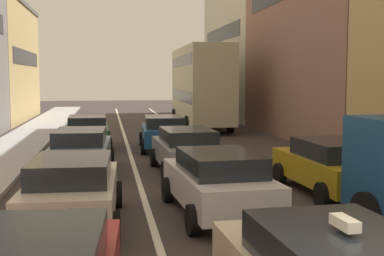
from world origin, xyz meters
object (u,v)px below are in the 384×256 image
object	(u,v)px
sedan_centre_lane_second	(218,181)
sedan_right_lane_behind_truck	(332,165)
sedan_left_lane_fourth	(88,131)
coupe_centre_lane_fourth	(163,132)
sedan_left_lane_third	(81,150)
wagon_left_lane_second	(72,189)
hatchback_centre_lane_third	(187,149)
bus_mid_queue_primary	(201,83)

from	to	relation	value
sedan_centre_lane_second	sedan_right_lane_behind_truck	bearing A→B (deg)	-68.42
sedan_centre_lane_second	sedan_left_lane_fourth	xyz separation A→B (m)	(-3.37, 11.93, 0.00)
sedan_centre_lane_second	coupe_centre_lane_fourth	world-z (taller)	same
sedan_centre_lane_second	coupe_centre_lane_fourth	bearing A→B (deg)	-3.17
sedan_centre_lane_second	sedan_left_lane_third	bearing A→B (deg)	26.56
sedan_left_lane_fourth	sedan_centre_lane_second	bearing A→B (deg)	-165.32
wagon_left_lane_second	sedan_right_lane_behind_truck	world-z (taller)	same
hatchback_centre_lane_third	bus_mid_queue_primary	bearing A→B (deg)	-13.97
sedan_right_lane_behind_truck	coupe_centre_lane_fourth	bearing A→B (deg)	18.53
sedan_centre_lane_second	wagon_left_lane_second	size ratio (longest dim) A/B	1.01
coupe_centre_lane_fourth	sedan_centre_lane_second	bearing A→B (deg)	-177.33
coupe_centre_lane_fourth	sedan_right_lane_behind_truck	world-z (taller)	same
sedan_left_lane_third	bus_mid_queue_primary	distance (m)	16.65
hatchback_centre_lane_third	bus_mid_queue_primary	world-z (taller)	bus_mid_queue_primary
sedan_left_lane_fourth	sedan_right_lane_behind_truck	size ratio (longest dim) A/B	0.99
sedan_centre_lane_second	bus_mid_queue_primary	bearing A→B (deg)	-12.62
wagon_left_lane_second	bus_mid_queue_primary	bearing A→B (deg)	-14.99
sedan_left_lane_fourth	sedan_right_lane_behind_truck	bearing A→B (deg)	-147.30
bus_mid_queue_primary	sedan_left_lane_fourth	bearing A→B (deg)	144.39
sedan_left_lane_fourth	sedan_right_lane_behind_truck	xyz separation A→B (m)	(6.89, -10.29, 0.00)
hatchback_centre_lane_third	sedan_right_lane_behind_truck	xyz separation A→B (m)	(3.42, -3.80, 0.00)
coupe_centre_lane_fourth	sedan_right_lane_behind_truck	distance (m)	10.23
wagon_left_lane_second	sedan_right_lane_behind_truck	xyz separation A→B (m)	(6.78, 1.99, 0.00)
sedan_right_lane_behind_truck	wagon_left_lane_second	bearing A→B (deg)	104.40
coupe_centre_lane_fourth	sedan_left_lane_fourth	size ratio (longest dim) A/B	1.01
sedan_left_lane_third	wagon_left_lane_second	bearing A→B (deg)	-176.39
wagon_left_lane_second	sedan_centre_lane_second	bearing A→B (deg)	-81.69
bus_mid_queue_primary	coupe_centre_lane_fourth	bearing A→B (deg)	161.78
wagon_left_lane_second	sedan_left_lane_third	size ratio (longest dim) A/B	1.00
sedan_left_lane_third	sedan_right_lane_behind_truck	distance (m)	8.07
coupe_centre_lane_fourth	hatchback_centre_lane_third	bearing A→B (deg)	-176.07
sedan_right_lane_behind_truck	bus_mid_queue_primary	distance (m)	19.39
sedan_centre_lane_second	wagon_left_lane_second	bearing A→B (deg)	92.50
sedan_left_lane_third	coupe_centre_lane_fourth	size ratio (longest dim) A/B	1.00
wagon_left_lane_second	hatchback_centre_lane_third	bearing A→B (deg)	-27.82
sedan_left_lane_fourth	wagon_left_lane_second	bearing A→B (deg)	179.41
coupe_centre_lane_fourth	sedan_left_lane_fourth	bearing A→B (deg)	80.27
sedan_left_lane_third	sedan_left_lane_fourth	world-z (taller)	same
sedan_centre_lane_second	coupe_centre_lane_fourth	size ratio (longest dim) A/B	1.01
bus_mid_queue_primary	sedan_left_lane_third	bearing A→B (deg)	157.14
hatchback_centre_lane_third	sedan_right_lane_behind_truck	distance (m)	5.11
hatchback_centre_lane_third	sedan_right_lane_behind_truck	size ratio (longest dim) A/B	1.00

